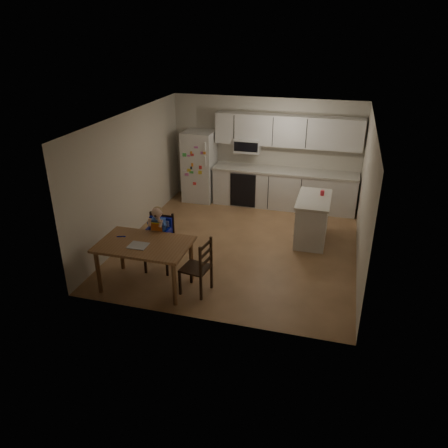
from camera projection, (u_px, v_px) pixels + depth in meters
room at (246, 177)px, 8.61m from camera, size 4.52×5.01×2.51m
refrigerator at (199, 166)px, 10.62m from camera, size 0.72×0.70×1.70m
kitchen_run at (284, 171)px, 10.18m from camera, size 3.37×0.62×2.15m
kitchen_island at (312, 219)px, 8.73m from camera, size 0.64×1.22×0.90m
red_cup at (322, 193)px, 8.67m from camera, size 0.08×0.08×0.10m
dining_table at (145, 249)px, 7.08m from camera, size 1.48×0.95×0.79m
napkin at (138, 245)px, 6.95m from camera, size 0.30×0.26×0.01m
toddler_spoon at (120, 236)px, 7.24m from camera, size 0.12×0.06×0.02m
chair_booster at (159, 231)px, 7.61m from camera, size 0.47×0.47×1.19m
chair_side at (201, 264)px, 6.94m from camera, size 0.48×0.48×0.95m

